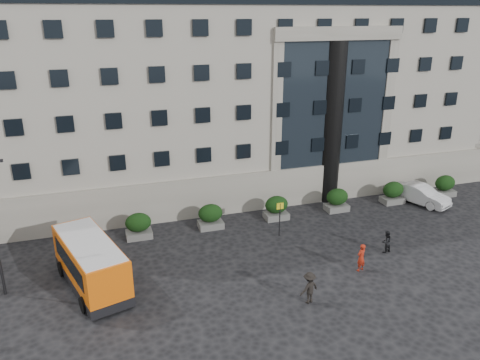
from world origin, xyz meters
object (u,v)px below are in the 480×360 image
object	(u,v)px
hedge_a	(138,226)
hedge_b	(210,216)
hedge_c	(276,208)
pedestrian_a	(361,257)
hedge_e	(393,192)
bus_stop_sign	(280,214)
pedestrian_b	(386,242)
hedge_d	(337,200)
minibus	(91,262)
hedge_f	(445,186)
white_taxi	(420,194)
pedestrian_c	(309,288)

from	to	relation	value
hedge_a	hedge_b	size ratio (longest dim) A/B	1.00
hedge_c	pedestrian_a	distance (m)	8.93
hedge_e	pedestrian_a	world-z (taller)	hedge_e
bus_stop_sign	pedestrian_b	world-z (taller)	bus_stop_sign
hedge_e	bus_stop_sign	size ratio (longest dim) A/B	0.73
hedge_c	pedestrian_a	xyz separation A→B (m)	(2.04, -8.70, -0.04)
hedge_d	pedestrian_b	xyz separation A→B (m)	(-0.32, -7.16, -0.17)
hedge_b	bus_stop_sign	distance (m)	5.19
pedestrian_b	bus_stop_sign	bearing A→B (deg)	-50.21
pedestrian_b	hedge_e	bearing A→B (deg)	-140.82
minibus	hedge_f	bearing A→B (deg)	-5.67
white_taxi	pedestrian_b	size ratio (longest dim) A/B	3.14
hedge_e	hedge_f	size ratio (longest dim) A/B	1.00
bus_stop_sign	white_taxi	xyz separation A→B (m)	(13.40, 2.00, -0.94)
white_taxi	hedge_a	bearing A→B (deg)	155.74
hedge_c	hedge_e	distance (m)	10.40
pedestrian_b	pedestrian_c	size ratio (longest dim) A/B	0.83
hedge_d	hedge_a	bearing A→B (deg)	180.00
hedge_a	hedge_c	xyz separation A→B (m)	(10.40, 0.00, 0.00)
hedge_d	hedge_e	world-z (taller)	same
hedge_d	hedge_f	world-z (taller)	same
hedge_a	pedestrian_c	bearing A→B (deg)	-53.63
pedestrian_c	minibus	bearing A→B (deg)	-42.95
hedge_e	bus_stop_sign	distance (m)	11.67
hedge_f	pedestrian_b	xyz separation A→B (m)	(-10.72, -7.16, -0.17)
hedge_b	hedge_d	size ratio (longest dim) A/B	1.00
pedestrian_a	pedestrian_c	distance (m)	4.96
minibus	pedestrian_b	distance (m)	18.63
hedge_a	hedge_d	size ratio (longest dim) A/B	1.00
hedge_a	minibus	world-z (taller)	minibus
hedge_b	pedestrian_c	distance (m)	11.12
pedestrian_a	hedge_e	bearing A→B (deg)	-152.54
white_taxi	pedestrian_b	bearing A→B (deg)	-162.43
hedge_a	white_taxi	xyz separation A→B (m)	(22.90, -0.80, -0.14)
hedge_d	hedge_f	size ratio (longest dim) A/B	1.00
hedge_e	hedge_f	xyz separation A→B (m)	(5.20, 0.00, 0.00)
hedge_a	bus_stop_sign	size ratio (longest dim) A/B	0.73
bus_stop_sign	white_taxi	bearing A→B (deg)	8.49
pedestrian_b	hedge_f	bearing A→B (deg)	-159.45
hedge_d	pedestrian_c	xyz separation A→B (m)	(-7.66, -10.78, -0.01)
hedge_c	pedestrian_b	distance (m)	8.67
hedge_a	white_taxi	world-z (taller)	hedge_a
hedge_c	hedge_e	world-z (taller)	same
hedge_e	minibus	xyz separation A→B (m)	(-24.06, -5.49, 0.67)
hedge_f	white_taxi	distance (m)	3.20
hedge_b	hedge_c	size ratio (longest dim) A/B	1.00
hedge_b	pedestrian_c	xyz separation A→B (m)	(2.74, -10.78, -0.01)
bus_stop_sign	white_taxi	world-z (taller)	bus_stop_sign
bus_stop_sign	pedestrian_b	xyz separation A→B (m)	(5.78, -4.36, -0.97)
hedge_f	minibus	size ratio (longest dim) A/B	0.25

